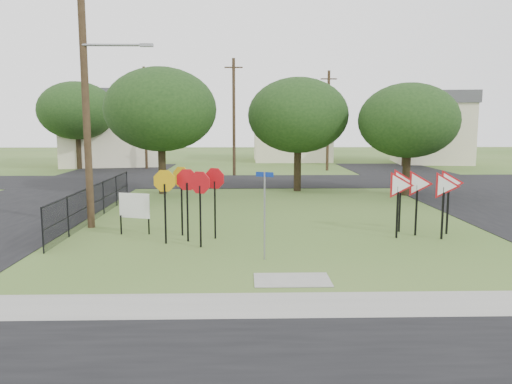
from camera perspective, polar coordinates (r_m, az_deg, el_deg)
The scene contains 24 objects.
ground at distance 15.62m, azimuth 3.29°, elevation -7.34°, with size 140.00×140.00×0.00m, color #3D5D22.
sidewalk at distance 11.63m, azimuth 5.03°, elevation -12.73°, with size 30.00×1.60×0.02m, color gray.
planting_strip at distance 10.53m, azimuth 5.79°, elevation -15.03°, with size 30.00×0.80×0.02m, color #3D5D22.
street_left at distance 27.53m, azimuth -24.38°, elevation -1.35°, with size 8.00×50.00×0.02m, color black.
street_right at distance 28.61m, azimuth 26.21°, elevation -1.14°, with size 8.00×50.00×0.02m, color black.
street_far at distance 35.27m, azimuth 0.63°, elevation 1.25°, with size 60.00×8.00×0.02m, color black.
curb_pad at distance 13.32m, azimuth 4.15°, elevation -10.01°, with size 2.00×1.20×0.02m, color gray.
street_name_sign at distance 14.91m, azimuth 0.98°, elevation -1.97°, with size 0.52×0.23×2.66m.
stop_sign_cluster at distance 17.36m, azimuth -7.59°, elevation 0.51°, with size 2.40×2.16×2.56m.
yield_sign_cluster at distance 19.03m, azimuth 18.41°, elevation 0.56°, with size 3.13×1.61×2.46m.
info_board at distance 18.93m, azimuth -13.73°, elevation -1.69°, with size 1.19×0.40×1.54m.
utility_pole_main at distance 20.43m, azimuth -18.75°, elevation 10.61°, with size 3.55×0.33×10.00m.
far_pole_a at distance 39.02m, azimuth -2.54°, elevation 8.63°, with size 1.40×0.24×9.00m.
far_pole_b at distance 43.62m, azimuth 8.23°, elevation 8.15°, with size 1.40×0.24×8.50m.
far_pole_c at distance 45.86m, azimuth -12.55°, elevation 8.34°, with size 1.40×0.24×9.00m.
fence_run at distance 22.43m, azimuth -17.82°, elevation -0.98°, with size 0.05×11.55×1.50m.
house_left at distance 50.64m, azimuth -16.13°, elevation 7.09°, with size 10.58×8.88×7.20m.
house_mid at distance 55.27m, azimuth 4.06°, elevation 6.90°, with size 8.40×8.40×6.20m.
house_right at distance 54.53m, azimuth 19.40°, elevation 6.99°, with size 8.30×8.30×7.20m.
tree_near_left at distance 29.41m, azimuth -10.84°, elevation 9.24°, with size 6.40×6.40×7.27m.
tree_near_mid at distance 30.19m, azimuth 4.83°, elevation 8.71°, with size 6.00×6.00×6.80m.
tree_near_right at distance 29.51m, azimuth 17.03°, elevation 7.80°, with size 5.60×5.60×6.33m.
tree_far_left at distance 47.38m, azimuth -19.80°, elevation 8.74°, with size 6.80×6.80×7.73m.
tree_far_right at distance 49.43m, azimuth 16.72°, elevation 8.09°, with size 6.00×6.00×6.80m.
Camera 1 is at (-1.27, -15.01, 4.10)m, focal length 35.00 mm.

